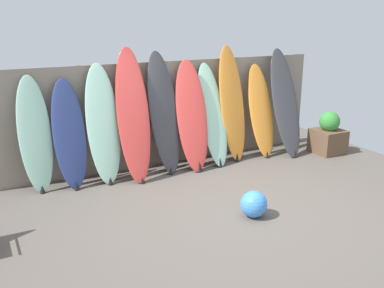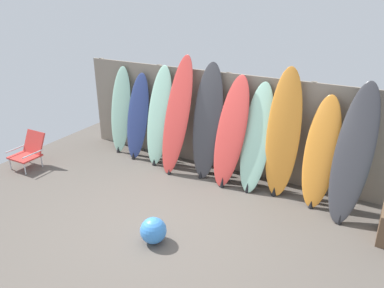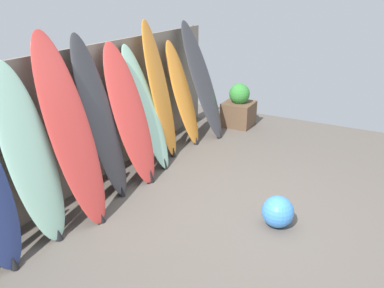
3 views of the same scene
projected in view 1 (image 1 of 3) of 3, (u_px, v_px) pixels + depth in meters
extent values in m
plane|color=#5B544C|center=(225.00, 204.00, 6.01)|extent=(7.68, 7.68, 0.00)
cube|color=gray|center=(166.00, 113.00, 7.44)|extent=(6.08, 0.04, 1.80)
cylinder|color=slate|center=(83.00, 122.00, 6.84)|extent=(0.10, 0.10, 1.80)
cylinder|color=slate|center=(165.00, 113.00, 7.48)|extent=(0.10, 0.10, 1.80)
cylinder|color=slate|center=(234.00, 105.00, 8.12)|extent=(0.10, 0.10, 1.80)
cylinder|color=slate|center=(293.00, 99.00, 8.76)|extent=(0.10, 0.10, 1.80)
ellipsoid|color=#9ED6BC|center=(35.00, 135.00, 6.25)|extent=(0.48, 0.42, 1.73)
cone|color=black|center=(42.00, 189.00, 6.34)|extent=(0.08, 0.08, 0.11)
ellipsoid|color=navy|center=(69.00, 134.00, 6.41)|extent=(0.49, 0.51, 1.66)
cone|color=black|center=(76.00, 185.00, 6.45)|extent=(0.08, 0.08, 0.13)
ellipsoid|color=#9ED6BC|center=(103.00, 124.00, 6.60)|extent=(0.54, 0.56, 1.85)
cone|color=black|center=(110.00, 181.00, 6.65)|extent=(0.08, 0.08, 0.12)
ellipsoid|color=#D13D38|center=(133.00, 115.00, 6.68)|extent=(0.59, 0.77, 2.08)
cone|color=black|center=(142.00, 180.00, 6.71)|extent=(0.08, 0.08, 0.11)
ellipsoid|color=#38383D|center=(164.00, 113.00, 7.02)|extent=(0.59, 0.62, 2.00)
cone|color=black|center=(171.00, 170.00, 7.08)|extent=(0.08, 0.08, 0.12)
ellipsoid|color=#D13D38|center=(192.00, 115.00, 7.19)|extent=(0.61, 0.73, 1.84)
cone|color=black|center=(200.00, 166.00, 7.19)|extent=(0.08, 0.08, 0.18)
ellipsoid|color=#9ED6BC|center=(213.00, 115.00, 7.44)|extent=(0.51, 0.68, 1.76)
cone|color=black|center=(220.00, 162.00, 7.43)|extent=(0.08, 0.08, 0.16)
ellipsoid|color=orange|center=(232.00, 104.00, 7.61)|extent=(0.58, 0.56, 2.05)
cone|color=black|center=(237.00, 157.00, 7.71)|extent=(0.08, 0.08, 0.15)
ellipsoid|color=orange|center=(261.00, 111.00, 7.91)|extent=(0.49, 0.60, 1.69)
cone|color=black|center=(267.00, 154.00, 7.92)|extent=(0.08, 0.08, 0.12)
ellipsoid|color=#38383D|center=(285.00, 103.00, 7.96)|extent=(0.60, 0.88, 1.96)
cone|color=black|center=(295.00, 154.00, 7.92)|extent=(0.08, 0.08, 0.14)
cube|color=brown|center=(328.00, 141.00, 8.19)|extent=(0.55, 0.54, 0.45)
sphere|color=#378B38|center=(330.00, 122.00, 8.08)|extent=(0.38, 0.38, 0.38)
sphere|color=#3F8CE5|center=(254.00, 204.00, 5.57)|extent=(0.35, 0.35, 0.35)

